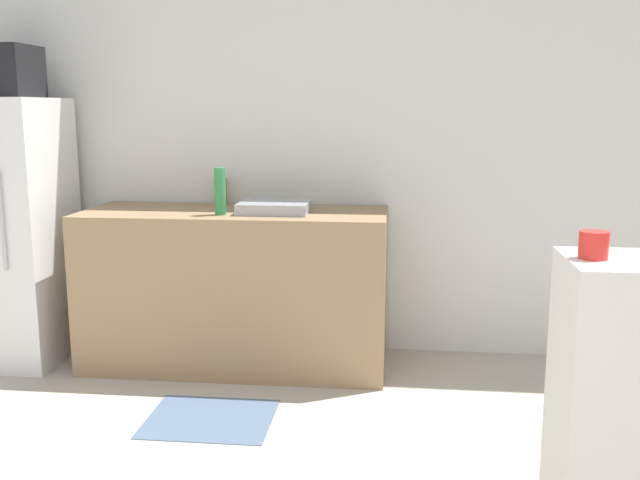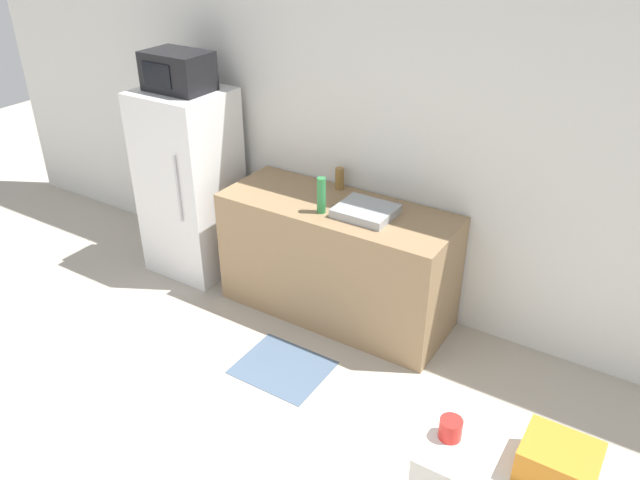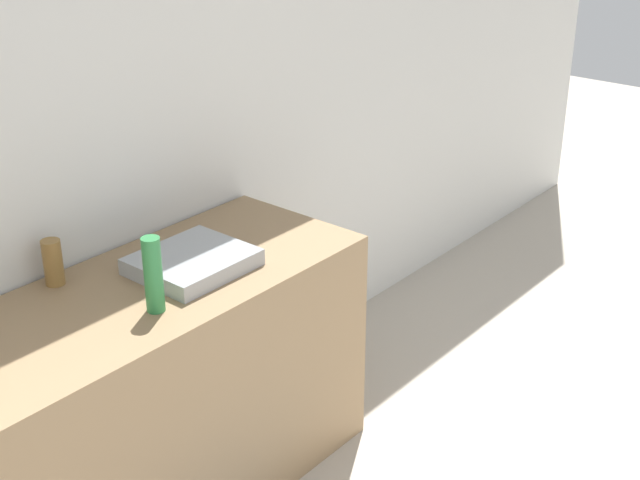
{
  "view_description": "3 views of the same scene",
  "coord_description": "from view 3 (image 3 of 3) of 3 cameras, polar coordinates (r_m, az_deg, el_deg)",
  "views": [
    {
      "loc": [
        0.84,
        -1.02,
        1.48
      ],
      "look_at": [
        0.47,
        2.32,
        0.85
      ],
      "focal_mm": 40.0,
      "sensor_mm": 36.0,
      "label": 1
    },
    {
      "loc": [
        1.93,
        -0.53,
        2.84
      ],
      "look_at": [
        0.19,
        2.24,
        1.01
      ],
      "focal_mm": 35.0,
      "sensor_mm": 36.0,
      "label": 2
    },
    {
      "loc": [
        -1.73,
        0.73,
        2.31
      ],
      "look_at": [
        0.18,
        2.31,
        1.18
      ],
      "focal_mm": 50.0,
      "sensor_mm": 36.0,
      "label": 3
    }
  ],
  "objects": [
    {
      "name": "bottle_short",
      "position": [
        3.15,
        -16.72,
        -1.38
      ],
      "size": [
        0.07,
        0.07,
        0.16
      ],
      "primitive_type": "cylinder",
      "color": "olive",
      "rests_on": "counter"
    },
    {
      "name": "bottle_tall",
      "position": [
        2.88,
        -10.63,
        -2.2
      ],
      "size": [
        0.06,
        0.06,
        0.26
      ],
      "primitive_type": "cylinder",
      "color": "#2D7F42",
      "rests_on": "counter"
    },
    {
      "name": "counter",
      "position": [
        3.3,
        -11.01,
        -10.23
      ],
      "size": [
        1.73,
        0.66,
        0.9
      ],
      "primitive_type": "cube",
      "color": "#937551",
      "rests_on": "ground_plane"
    },
    {
      "name": "wall_back",
      "position": [
        3.23,
        -15.41,
        5.51
      ],
      "size": [
        8.0,
        0.06,
        2.6
      ],
      "primitive_type": "cube",
      "color": "silver",
      "rests_on": "ground_plane"
    },
    {
      "name": "sink_basin",
      "position": [
        3.17,
        -8.16,
        -1.39
      ],
      "size": [
        0.39,
        0.34,
        0.06
      ],
      "primitive_type": "cube",
      "color": "#9EA3A8",
      "rests_on": "counter"
    }
  ]
}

